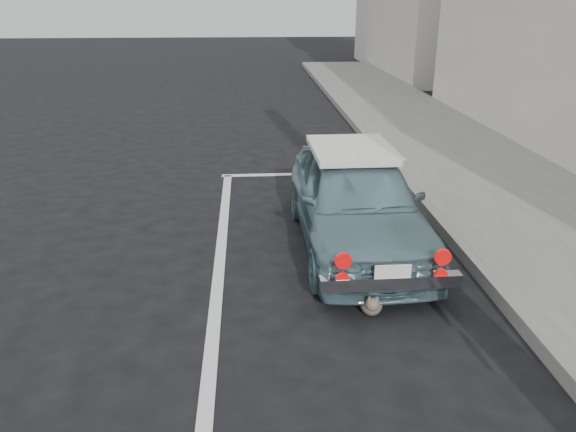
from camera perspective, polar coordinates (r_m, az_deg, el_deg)
name	(u,v)px	position (r m, az deg, el deg)	size (l,w,h in m)	color
pline_front	(312,174)	(9.41, 2.44, 4.30)	(3.00, 0.12, 0.01)	silver
pline_side	(219,272)	(6.11, -7.05, -5.72)	(0.12, 7.00, 0.01)	silver
retro_coupe	(356,199)	(6.55, 6.93, 1.70)	(1.40, 3.40, 1.15)	slate
cat	(371,302)	(5.35, 8.48, -8.64)	(0.26, 0.48, 0.26)	#695F50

